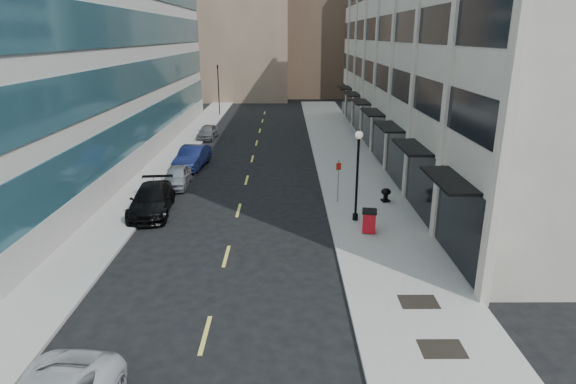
{
  "coord_description": "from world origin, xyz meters",
  "views": [
    {
      "loc": [
        2.7,
        -11.78,
        9.53
      ],
      "look_at": [
        2.8,
        8.9,
        2.76
      ],
      "focal_mm": 30.0,
      "sensor_mm": 36.0,
      "label": 1
    }
  ],
  "objects_px": {
    "traffic_signal": "(218,68)",
    "car_blue_sedan": "(192,157)",
    "trash_bin": "(369,220)",
    "car_black_pickup": "(152,200)",
    "urn_planter": "(386,194)",
    "car_silver_sedan": "(177,177)",
    "lamppost": "(358,168)",
    "sign_post": "(338,175)",
    "car_grey_sedan": "(208,132)"
  },
  "relations": [
    {
      "from": "traffic_signal",
      "to": "car_blue_sedan",
      "type": "distance_m",
      "value": 25.17
    },
    {
      "from": "car_blue_sedan",
      "to": "trash_bin",
      "type": "xyz_separation_m",
      "value": [
        11.15,
        -12.92,
        -0.02
      ]
    },
    {
      "from": "car_black_pickup",
      "to": "urn_planter",
      "type": "xyz_separation_m",
      "value": [
        13.4,
        1.43,
        -0.13
      ]
    },
    {
      "from": "traffic_signal",
      "to": "car_silver_sedan",
      "type": "height_order",
      "value": "traffic_signal"
    },
    {
      "from": "car_black_pickup",
      "to": "lamppost",
      "type": "xyz_separation_m",
      "value": [
        11.2,
        -1.54,
        2.26
      ]
    },
    {
      "from": "trash_bin",
      "to": "sign_post",
      "type": "height_order",
      "value": "sign_post"
    },
    {
      "from": "car_black_pickup",
      "to": "urn_planter",
      "type": "relative_size",
      "value": 6.59
    },
    {
      "from": "car_black_pickup",
      "to": "trash_bin",
      "type": "xyz_separation_m",
      "value": [
        11.63,
        -3.22,
        0.01
      ]
    },
    {
      "from": "car_blue_sedan",
      "to": "car_grey_sedan",
      "type": "relative_size",
      "value": 1.24
    },
    {
      "from": "car_blue_sedan",
      "to": "lamppost",
      "type": "height_order",
      "value": "lamppost"
    },
    {
      "from": "car_grey_sedan",
      "to": "sign_post",
      "type": "height_order",
      "value": "sign_post"
    },
    {
      "from": "sign_post",
      "to": "car_black_pickup",
      "type": "bearing_deg",
      "value": 166.34
    },
    {
      "from": "car_blue_sedan",
      "to": "sign_post",
      "type": "distance_m",
      "value": 13.11
    },
    {
      "from": "traffic_signal",
      "to": "lamppost",
      "type": "distance_m",
      "value": 37.92
    },
    {
      "from": "car_black_pickup",
      "to": "car_grey_sedan",
      "type": "relative_size",
      "value": 1.34
    },
    {
      "from": "sign_post",
      "to": "urn_planter",
      "type": "distance_m",
      "value": 3.06
    },
    {
      "from": "car_silver_sedan",
      "to": "car_black_pickup",
      "type": "bearing_deg",
      "value": -96.8
    },
    {
      "from": "car_grey_sedan",
      "to": "lamppost",
      "type": "bearing_deg",
      "value": -58.87
    },
    {
      "from": "lamppost",
      "to": "sign_post",
      "type": "xyz_separation_m",
      "value": [
        -0.64,
        2.9,
        -1.26
      ]
    },
    {
      "from": "traffic_signal",
      "to": "car_silver_sedan",
      "type": "distance_m",
      "value": 29.86
    },
    {
      "from": "car_black_pickup",
      "to": "car_grey_sedan",
      "type": "xyz_separation_m",
      "value": [
        0.0,
        20.28,
        -0.09
      ]
    },
    {
      "from": "car_black_pickup",
      "to": "traffic_signal",
      "type": "bearing_deg",
      "value": 85.57
    },
    {
      "from": "urn_planter",
      "to": "traffic_signal",
      "type": "bearing_deg",
      "value": 113.17
    },
    {
      "from": "car_blue_sedan",
      "to": "car_grey_sedan",
      "type": "xyz_separation_m",
      "value": [
        -0.49,
        10.57,
        -0.13
      ]
    },
    {
      "from": "urn_planter",
      "to": "car_grey_sedan",
      "type": "bearing_deg",
      "value": 125.4
    },
    {
      "from": "lamppost",
      "to": "urn_planter",
      "type": "xyz_separation_m",
      "value": [
        2.2,
        2.96,
        -2.39
      ]
    },
    {
      "from": "traffic_signal",
      "to": "car_blue_sedan",
      "type": "height_order",
      "value": "traffic_signal"
    },
    {
      "from": "traffic_signal",
      "to": "car_black_pickup",
      "type": "xyz_separation_m",
      "value": [
        0.7,
        -34.37,
        -4.95
      ]
    },
    {
      "from": "car_blue_sedan",
      "to": "urn_planter",
      "type": "relative_size",
      "value": 6.08
    },
    {
      "from": "lamppost",
      "to": "car_grey_sedan",
      "type": "bearing_deg",
      "value": 117.17
    },
    {
      "from": "car_black_pickup",
      "to": "trash_bin",
      "type": "relative_size",
      "value": 4.51
    },
    {
      "from": "car_grey_sedan",
      "to": "sign_post",
      "type": "relative_size",
      "value": 1.55
    },
    {
      "from": "trash_bin",
      "to": "lamppost",
      "type": "height_order",
      "value": "lamppost"
    },
    {
      "from": "car_silver_sedan",
      "to": "trash_bin",
      "type": "height_order",
      "value": "car_silver_sedan"
    },
    {
      "from": "urn_planter",
      "to": "car_blue_sedan",
      "type": "bearing_deg",
      "value": 147.34
    },
    {
      "from": "traffic_signal",
      "to": "car_grey_sedan",
      "type": "xyz_separation_m",
      "value": [
        0.7,
        -14.09,
        -5.05
      ]
    },
    {
      "from": "trash_bin",
      "to": "urn_planter",
      "type": "relative_size",
      "value": 1.46
    },
    {
      "from": "car_silver_sedan",
      "to": "traffic_signal",
      "type": "bearing_deg",
      "value": 89.19
    },
    {
      "from": "traffic_signal",
      "to": "urn_planter",
      "type": "height_order",
      "value": "traffic_signal"
    },
    {
      "from": "traffic_signal",
      "to": "car_silver_sedan",
      "type": "xyz_separation_m",
      "value": [
        1.04,
        -29.41,
        -5.05
      ]
    },
    {
      "from": "car_silver_sedan",
      "to": "car_blue_sedan",
      "type": "xyz_separation_m",
      "value": [
        0.14,
        4.75,
        0.13
      ]
    },
    {
      "from": "car_grey_sedan",
      "to": "trash_bin",
      "type": "relative_size",
      "value": 3.37
    },
    {
      "from": "car_silver_sedan",
      "to": "car_blue_sedan",
      "type": "bearing_deg",
      "value": 85.42
    },
    {
      "from": "car_silver_sedan",
      "to": "sign_post",
      "type": "distance_m",
      "value": 10.88
    },
    {
      "from": "car_black_pickup",
      "to": "trash_bin",
      "type": "bearing_deg",
      "value": -21.07
    },
    {
      "from": "car_blue_sedan",
      "to": "urn_planter",
      "type": "bearing_deg",
      "value": -26.28
    },
    {
      "from": "car_black_pickup",
      "to": "sign_post",
      "type": "bearing_deg",
      "value": 1.73
    },
    {
      "from": "car_silver_sedan",
      "to": "trash_bin",
      "type": "distance_m",
      "value": 13.94
    },
    {
      "from": "car_silver_sedan",
      "to": "sign_post",
      "type": "relative_size",
      "value": 1.55
    },
    {
      "from": "car_blue_sedan",
      "to": "sign_post",
      "type": "xyz_separation_m",
      "value": [
        10.07,
        -8.35,
        0.97
      ]
    }
  ]
}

